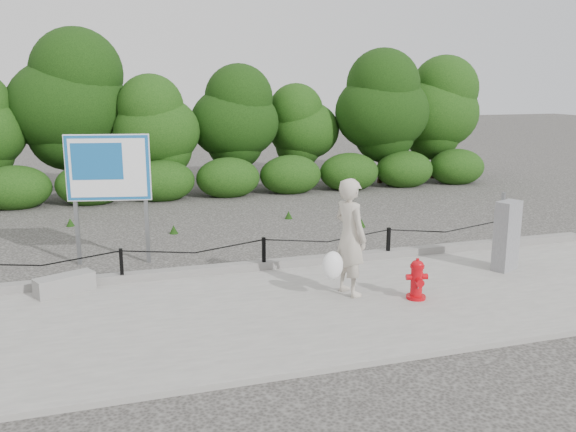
% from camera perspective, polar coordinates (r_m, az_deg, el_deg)
% --- Properties ---
extents(ground, '(90.00, 90.00, 0.00)m').
position_cam_1_polar(ground, '(11.19, -2.26, -5.39)').
color(ground, '#2D2B28').
rests_on(ground, ground).
extents(sidewalk, '(14.00, 4.00, 0.08)m').
position_cam_1_polar(sidewalk, '(9.37, 0.99, -8.75)').
color(sidewalk, gray).
rests_on(sidewalk, ground).
extents(curb, '(14.00, 0.22, 0.14)m').
position_cam_1_polar(curb, '(11.19, -2.34, -4.59)').
color(curb, slate).
rests_on(curb, sidewalk).
extents(chain_barrier, '(10.06, 0.06, 0.60)m').
position_cam_1_polar(chain_barrier, '(11.06, -2.29, -3.14)').
color(chain_barrier, black).
rests_on(chain_barrier, sidewalk).
extents(treeline, '(20.38, 3.77, 4.88)m').
position_cam_1_polar(treeline, '(19.50, -8.78, 9.60)').
color(treeline, black).
rests_on(treeline, ground).
extents(fire_hydrant, '(0.36, 0.38, 0.66)m').
position_cam_1_polar(fire_hydrant, '(9.81, 11.96, -5.85)').
color(fire_hydrant, '#BE070F').
rests_on(fire_hydrant, sidewalk).
extents(pedestrian, '(0.82, 0.78, 1.89)m').
position_cam_1_polar(pedestrian, '(9.69, 5.72, -2.14)').
color(pedestrian, '#BAB0A0').
rests_on(pedestrian, sidewalk).
extents(concrete_block, '(0.98, 0.68, 0.30)m').
position_cam_1_polar(concrete_block, '(10.55, -20.17, -6.00)').
color(concrete_block, gray).
rests_on(concrete_block, sidewalk).
extents(utility_cabinet, '(0.55, 0.45, 1.40)m').
position_cam_1_polar(utility_cabinet, '(11.66, 19.77, -1.74)').
color(utility_cabinet, gray).
rests_on(utility_cabinet, sidewalk).
extents(advertising_sign, '(1.53, 0.42, 2.48)m').
position_cam_1_polar(advertising_sign, '(11.86, -16.47, 3.83)').
color(advertising_sign, slate).
rests_on(advertising_sign, ground).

